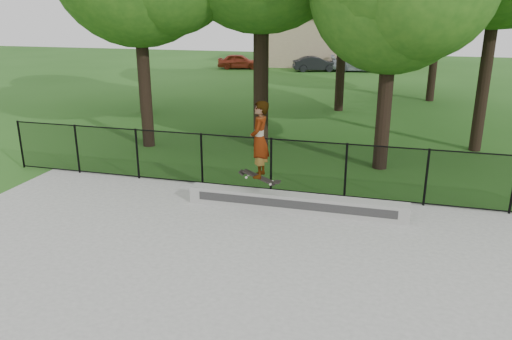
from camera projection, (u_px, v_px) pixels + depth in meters
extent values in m
plane|color=#225016|center=(187.00, 314.00, 8.31)|extent=(100.00, 100.00, 0.00)
cube|color=gray|center=(187.00, 312.00, 8.30)|extent=(14.00, 12.00, 0.06)
cube|color=#A6A6A1|center=(295.00, 203.00, 12.30)|extent=(5.44, 0.40, 0.42)
imported|color=#98311B|center=(239.00, 61.00, 41.20)|extent=(3.76, 2.13, 1.22)
imported|color=black|center=(315.00, 64.00, 39.55)|extent=(3.45, 2.24, 1.17)
imported|color=#949BA8|center=(358.00, 63.00, 39.49)|extent=(4.28, 2.40, 1.28)
cube|color=black|center=(259.00, 177.00, 12.03)|extent=(0.80, 0.23, 0.31)
imported|color=#B2E1EB|center=(259.00, 140.00, 11.74)|extent=(0.48, 0.70, 1.84)
cylinder|color=black|center=(21.00, 144.00, 15.47)|extent=(0.06, 0.06, 1.50)
cylinder|color=black|center=(77.00, 149.00, 14.97)|extent=(0.06, 0.06, 1.50)
cylinder|color=black|center=(137.00, 154.00, 14.47)|extent=(0.06, 0.06, 1.50)
cylinder|color=black|center=(202.00, 159.00, 13.97)|extent=(0.06, 0.06, 1.50)
cylinder|color=black|center=(271.00, 165.00, 13.46)|extent=(0.06, 0.06, 1.50)
cylinder|color=black|center=(346.00, 171.00, 12.96)|extent=(0.06, 0.06, 1.50)
cylinder|color=black|center=(426.00, 177.00, 12.46)|extent=(0.06, 0.06, 1.50)
cylinder|color=black|center=(271.00, 139.00, 13.24)|extent=(16.00, 0.04, 0.04)
cylinder|color=black|center=(271.00, 189.00, 13.68)|extent=(16.00, 0.04, 0.04)
cube|color=black|center=(271.00, 165.00, 13.46)|extent=(16.00, 0.01, 1.50)
cylinder|color=black|center=(145.00, 80.00, 17.65)|extent=(0.44, 0.44, 4.81)
cylinder|color=black|center=(261.00, 72.00, 17.47)|extent=(0.44, 0.44, 5.43)
cylinder|color=black|center=(384.00, 105.00, 15.23)|extent=(0.44, 0.44, 4.04)
cylinder|color=black|center=(486.00, 70.00, 16.92)|extent=(0.44, 0.44, 5.66)
cylinder|color=black|center=(142.00, 64.00, 23.47)|extent=(0.44, 0.44, 4.62)
cylinder|color=black|center=(341.00, 53.00, 23.82)|extent=(0.44, 0.44, 5.55)
cylinder|color=black|center=(434.00, 61.00, 26.56)|extent=(0.44, 0.44, 4.28)
cylinder|color=black|center=(389.00, 59.00, 28.38)|extent=(0.44, 0.44, 4.10)
cube|color=tan|center=(336.00, 42.00, 43.02)|extent=(12.00, 6.00, 4.00)
cube|color=#3F3833|center=(338.00, 16.00, 42.36)|extent=(12.40, 6.40, 0.30)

